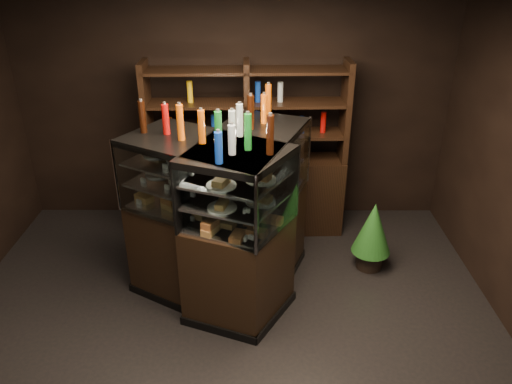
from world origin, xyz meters
TOP-DOWN VIEW (x-y plane):
  - ground at (0.00, 0.00)m, footprint 5.00×5.00m
  - room_shell at (0.00, 0.00)m, footprint 5.02×5.02m
  - display_case at (0.01, 0.84)m, footprint 1.79×1.64m
  - food_display at (0.01, 0.84)m, footprint 1.32×1.32m
  - bottles_top at (0.01, 0.84)m, footprint 1.15×1.18m
  - potted_conifer at (1.46, 1.25)m, footprint 0.40×0.40m
  - back_shelving at (0.16, 2.05)m, footprint 2.21×0.48m

SIDE VIEW (x-z plane):
  - ground at x=0.00m, z-range 0.00..0.00m
  - potted_conifer at x=1.46m, z-range 0.06..0.92m
  - display_case at x=0.01m, z-range -0.27..1.33m
  - back_shelving at x=0.16m, z-range -0.39..1.61m
  - food_display at x=0.01m, z-range 0.98..1.47m
  - bottles_top at x=0.01m, z-range 1.58..1.88m
  - room_shell at x=0.00m, z-range 0.44..3.45m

